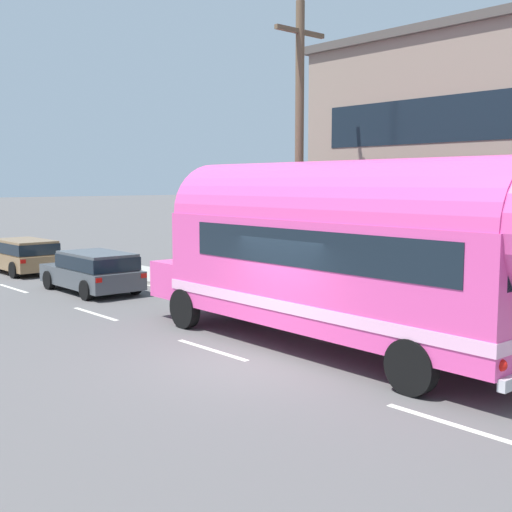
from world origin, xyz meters
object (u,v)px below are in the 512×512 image
Objects in this scene: utility_pole at (299,155)px; car_lead at (94,269)px; painted_bus at (349,248)px; car_second at (23,254)px.

car_lead is (-2.64, 6.96, -3.64)m from utility_pole.
car_second is (-0.06, 17.11, -1.52)m from painted_bus.
painted_bus is at bearing -88.91° from car_lead.
car_second is at bearing 100.66° from utility_pole.
painted_bus reaches higher than car_lead.
car_second is (0.14, 6.29, 0.00)m from car_lead.
car_lead is 6.29m from car_second.
painted_bus is (-2.43, -3.87, -2.12)m from utility_pole.
painted_bus is at bearing -89.79° from car_second.
utility_pole reaches higher than painted_bus.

